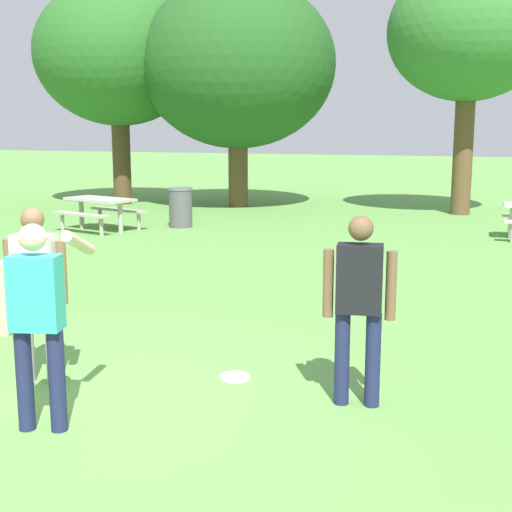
{
  "coord_description": "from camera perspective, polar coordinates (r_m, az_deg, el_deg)",
  "views": [
    {
      "loc": [
        3.55,
        -4.63,
        2.33
      ],
      "look_at": [
        0.72,
        2.15,
        1.0
      ],
      "focal_mm": 48.9,
      "sensor_mm": 36.0,
      "label": 1
    }
  ],
  "objects": [
    {
      "name": "person_bystander",
      "position": [
        5.61,
        -17.44,
        -4.33
      ],
      "size": [
        0.59,
        0.79,
        1.64
      ],
      "color": "#1E234C",
      "rests_on": "ground"
    },
    {
      "name": "tree_far_right",
      "position": [
        20.43,
        17.05,
        17.07
      ],
      "size": [
        4.37,
        4.37,
        6.8
      ],
      "color": "brown",
      "rests_on": "ground"
    },
    {
      "name": "trash_can_beside_table",
      "position": [
        17.0,
        -6.19,
        3.98
      ],
      "size": [
        0.59,
        0.59,
        0.96
      ],
      "color": "#515156",
      "rests_on": "ground"
    },
    {
      "name": "person_catcher",
      "position": [
        5.91,
        8.42,
        -3.43
      ],
      "size": [
        0.6,
        0.29,
        1.64
      ],
      "color": "#1E234C",
      "rests_on": "ground"
    },
    {
      "name": "tree_broad_center",
      "position": [
        21.49,
        -1.51,
        15.36
      ],
      "size": [
        5.83,
        5.83,
        6.73
      ],
      "color": "brown",
      "rests_on": "ground"
    },
    {
      "name": "person_thrower",
      "position": [
        6.7,
        -17.54,
        -2.18
      ],
      "size": [
        0.6,
        0.29,
        1.64
      ],
      "color": "gray",
      "rests_on": "ground"
    },
    {
      "name": "ground_plane",
      "position": [
        6.28,
        -14.05,
        -11.84
      ],
      "size": [
        120.0,
        120.0,
        0.0
      ],
      "primitive_type": "plane",
      "color": "#609947"
    },
    {
      "name": "picnic_table_near",
      "position": [
        16.67,
        -12.63,
        3.94
      ],
      "size": [
        1.97,
        1.76,
        0.77
      ],
      "color": "#B2ADA3",
      "rests_on": "ground"
    },
    {
      "name": "tree_tall_left",
      "position": [
        22.79,
        -11.22,
        15.84
      ],
      "size": [
        5.14,
        5.14,
        6.82
      ],
      "color": "#4C3823",
      "rests_on": "ground"
    },
    {
      "name": "frisbee",
      "position": [
        6.74,
        -1.72,
        -9.87
      ],
      "size": [
        0.29,
        0.29,
        0.03
      ],
      "primitive_type": "cylinder",
      "color": "white",
      "rests_on": "ground"
    }
  ]
}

